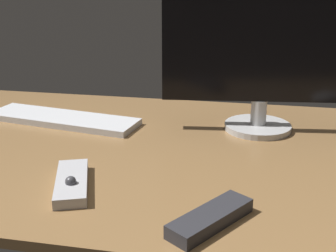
% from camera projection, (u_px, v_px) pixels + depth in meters
% --- Properties ---
extents(desk, '(1.40, 0.84, 0.02)m').
position_uv_depth(desk, '(167.00, 152.00, 1.04)').
color(desk, olive).
rests_on(desk, ground).
extents(monitor, '(0.51, 0.18, 0.44)m').
position_uv_depth(monitor, '(264.00, 42.00, 1.08)').
color(monitor, silver).
rests_on(monitor, desk).
extents(keyboard, '(0.45, 0.19, 0.02)m').
position_uv_depth(keyboard, '(62.00, 119.00, 1.22)').
color(keyboard, silver).
rests_on(keyboard, desk).
extents(media_remote, '(0.12, 0.19, 0.04)m').
position_uv_depth(media_remote, '(72.00, 182.00, 0.84)').
color(media_remote, '#B7B7BC').
rests_on(media_remote, desk).
extents(tv_remote, '(0.14, 0.17, 0.02)m').
position_uv_depth(tv_remote, '(211.00, 218.00, 0.72)').
color(tv_remote, '#2D2D33').
rests_on(tv_remote, desk).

